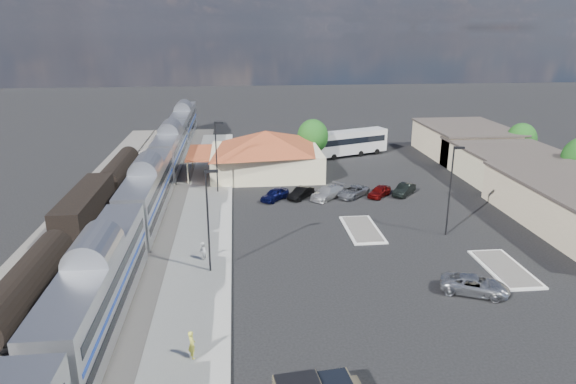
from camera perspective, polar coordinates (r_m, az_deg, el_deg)
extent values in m
plane|color=black|center=(50.36, 4.34, -5.27)|extent=(280.00, 280.00, 0.00)
cube|color=#4C4944|center=(58.42, -17.87, -2.74)|extent=(16.00, 100.00, 0.12)
cube|color=gray|center=(55.29, -9.12, -3.20)|extent=(5.50, 92.00, 0.18)
cube|color=silver|center=(37.28, -20.29, -9.91)|extent=(3.00, 20.00, 5.00)
cube|color=black|center=(38.59, -19.84, -13.54)|extent=(2.20, 16.00, 0.60)
cube|color=silver|center=(56.34, -15.29, -0.03)|extent=(3.00, 20.00, 5.00)
cube|color=black|center=(57.21, -15.07, -2.66)|extent=(2.20, 16.00, 0.60)
cube|color=silver|center=(76.42, -12.89, 4.77)|extent=(3.00, 20.00, 5.00)
cube|color=black|center=(77.06, -12.75, 2.78)|extent=(2.20, 16.00, 0.60)
cube|color=silver|center=(96.89, -11.48, 7.55)|extent=(3.00, 20.00, 5.00)
cube|color=black|center=(97.40, -11.38, 5.96)|extent=(2.20, 16.00, 0.60)
cylinder|color=black|center=(42.08, -27.21, -9.04)|extent=(2.80, 14.00, 2.80)
cube|color=black|center=(42.86, -26.87, -11.20)|extent=(2.20, 12.00, 0.60)
cube|color=black|center=(56.04, -21.60, -1.69)|extent=(2.80, 14.00, 3.60)
cube|color=black|center=(56.66, -21.38, -3.50)|extent=(2.20, 12.00, 0.60)
cylinder|color=black|center=(70.92, -18.30, 2.52)|extent=(2.80, 14.00, 2.80)
cube|color=black|center=(71.39, -18.16, 1.13)|extent=(2.20, 12.00, 0.60)
cube|color=beige|center=(71.95, -2.48, 3.38)|extent=(15.00, 12.00, 3.60)
pyramid|color=brown|center=(71.24, -2.51, 5.80)|extent=(15.30, 12.24, 2.60)
cube|color=brown|center=(71.66, -9.80, 4.31)|extent=(3.20, 9.60, 0.25)
cube|color=#C6B28C|center=(75.39, 23.34, 2.75)|extent=(12.00, 18.00, 4.00)
cube|color=#3F3833|center=(74.91, 23.54, 4.33)|extent=(12.40, 18.40, 0.30)
cube|color=#C6B28C|center=(87.47, 19.04, 5.32)|extent=(12.00, 16.00, 4.50)
cube|color=#3F3833|center=(87.02, 19.20, 6.86)|extent=(12.40, 16.40, 0.30)
cube|color=silver|center=(52.94, 8.25, -4.14)|extent=(3.30, 7.50, 0.15)
cube|color=#4C4944|center=(52.91, 8.25, -4.06)|extent=(2.70, 6.90, 0.10)
cube|color=silver|center=(47.96, 22.96, -7.86)|extent=(3.30, 7.50, 0.15)
cube|color=#4C4944|center=(47.93, 22.97, -7.77)|extent=(2.70, 6.90, 0.10)
cylinder|color=black|center=(42.47, -8.88, -3.39)|extent=(0.16, 0.16, 9.00)
cube|color=black|center=(41.08, -8.47, 2.30)|extent=(1.00, 0.25, 0.22)
cylinder|color=black|center=(63.47, -7.96, 3.78)|extent=(0.16, 0.16, 9.00)
cube|color=black|center=(62.55, -7.66, 7.66)|extent=(1.00, 0.25, 0.22)
cylinder|color=black|center=(52.21, 17.54, 0.03)|extent=(0.16, 0.16, 9.00)
cube|color=black|center=(51.32, 18.50, 4.68)|extent=(1.00, 0.25, 0.22)
cylinder|color=#382314|center=(85.23, 24.29, 3.73)|extent=(0.30, 0.30, 2.55)
ellipsoid|color=#154614|center=(84.73, 24.51, 5.36)|extent=(4.41, 4.41, 4.87)
cylinder|color=#382314|center=(78.60, 2.74, 4.29)|extent=(0.30, 0.30, 2.73)
ellipsoid|color=#154614|center=(78.02, 2.77, 6.20)|extent=(4.71, 4.71, 5.21)
imported|color=#A5A8AD|center=(42.82, 20.04, -9.67)|extent=(5.69, 4.29, 1.44)
cube|color=white|center=(83.01, 6.91, 5.54)|extent=(12.74, 7.08, 3.57)
cube|color=black|center=(82.92, 6.92, 5.83)|extent=(11.81, 6.75, 0.94)
cylinder|color=black|center=(84.92, 9.81, 4.45)|extent=(0.99, 0.63, 0.94)
cylinder|color=black|center=(86.85, 8.85, 4.80)|extent=(0.99, 0.63, 0.94)
cylinder|color=black|center=(80.40, 5.09, 3.90)|extent=(0.99, 0.63, 0.94)
cylinder|color=black|center=(82.43, 4.19, 4.27)|extent=(0.99, 0.63, 0.94)
imported|color=gold|center=(33.43, -10.64, -16.31)|extent=(0.67, 0.80, 1.86)
imported|color=white|center=(45.95, -9.49, -6.48)|extent=(0.86, 0.96, 1.62)
imported|color=#0D1041|center=(61.26, -1.48, -0.27)|extent=(3.98, 4.20, 1.41)
imported|color=black|center=(61.86, 1.45, -0.11)|extent=(3.67, 4.07, 1.34)
imported|color=silver|center=(62.02, 4.42, -0.04)|extent=(5.17, 5.16, 1.51)
imported|color=gray|center=(62.96, 7.24, 0.06)|extent=(4.99, 4.90, 1.33)
imported|color=maroon|center=(63.47, 10.12, 0.08)|extent=(3.83, 4.03, 1.35)
imported|color=black|center=(64.67, 12.78, 0.26)|extent=(3.84, 4.18, 1.39)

